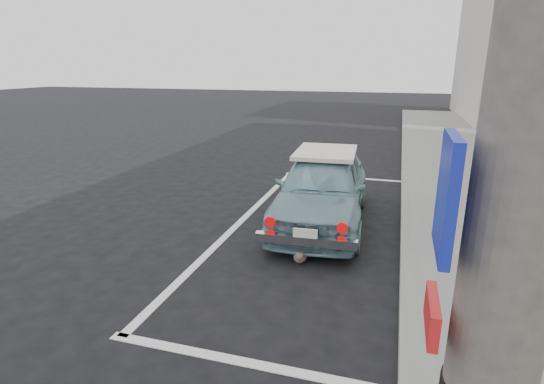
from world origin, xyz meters
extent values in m
plane|color=black|center=(0.00, 0.00, 0.00)|extent=(80.00, 80.00, 0.00)
cube|color=slate|center=(3.20, 2.00, 0.07)|extent=(2.80, 40.00, 0.15)
cube|color=#BCB3AA|center=(6.35, 20.00, 4.00)|extent=(3.50, 10.00, 8.00)
cube|color=silver|center=(0.50, -0.50, 0.00)|extent=(3.00, 0.12, 0.01)
cube|color=silver|center=(0.50, 6.50, 0.00)|extent=(3.00, 0.12, 0.01)
cube|color=silver|center=(-0.90, 3.00, 0.00)|extent=(0.12, 7.00, 0.01)
cube|color=#1625B4|center=(1.81, -2.00, 2.20)|extent=(0.04, 0.35, 0.45)
cube|color=red|center=(1.81, -2.00, 1.70)|extent=(0.04, 0.30, 0.15)
cube|color=white|center=(1.80, -2.00, 1.70)|extent=(0.02, 0.16, 0.08)
imported|color=#749DAA|center=(0.46, 3.35, 0.62)|extent=(1.65, 3.70, 1.24)
cube|color=silver|center=(0.44, 3.72, 1.17)|extent=(1.09, 1.43, 0.07)
cube|color=silver|center=(0.55, 1.59, 0.38)|extent=(1.39, 0.19, 0.12)
cube|color=white|center=(0.55, 1.54, 0.48)|extent=(0.33, 0.04, 0.17)
cylinder|color=red|center=(0.07, 1.53, 0.62)|extent=(0.15, 0.05, 0.15)
cylinder|color=red|center=(1.03, 1.58, 0.62)|extent=(0.15, 0.05, 0.15)
cylinder|color=red|center=(0.07, 1.53, 0.44)|extent=(0.12, 0.05, 0.12)
cylinder|color=red|center=(1.03, 1.58, 0.44)|extent=(0.12, 0.05, 0.12)
ellipsoid|color=brown|center=(0.45, 1.69, 0.10)|extent=(0.23, 0.32, 0.18)
sphere|color=brown|center=(0.47, 1.57, 0.16)|extent=(0.11, 0.11, 0.11)
cone|color=brown|center=(0.44, 1.56, 0.21)|extent=(0.04, 0.04, 0.04)
cone|color=brown|center=(0.50, 1.57, 0.21)|extent=(0.04, 0.04, 0.04)
cylinder|color=brown|center=(0.48, 1.85, 0.03)|extent=(0.12, 0.18, 0.03)
camera|label=1|loc=(1.62, -3.60, 2.66)|focal=28.00mm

